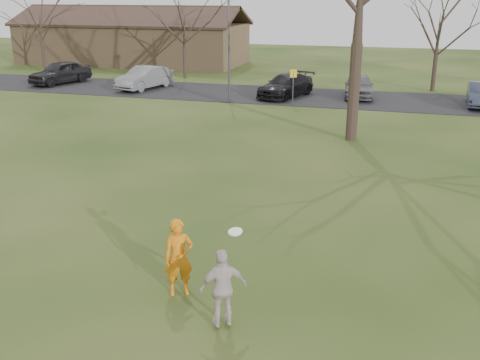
{
  "coord_description": "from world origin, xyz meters",
  "views": [
    {
      "loc": [
        3.89,
        -9.53,
        6.29
      ],
      "look_at": [
        0.0,
        4.0,
        1.5
      ],
      "focal_mm": 41.59,
      "sensor_mm": 36.0,
      "label": 1
    }
  ],
  "objects_px": {
    "car_4": "(359,86)",
    "catching_play": "(223,288)",
    "player_defender": "(179,258)",
    "car_1": "(145,78)",
    "building": "(133,42)",
    "car_3": "(286,86)",
    "car_0": "(60,72)",
    "lamp_post": "(229,33)"
  },
  "relations": [
    {
      "from": "car_0",
      "to": "car_1",
      "type": "xyz_separation_m",
      "value": [
        6.76,
        -0.4,
        -0.04
      ]
    },
    {
      "from": "car_4",
      "to": "building",
      "type": "xyz_separation_m",
      "value": [
        -21.47,
        12.42,
        1.18
      ]
    },
    {
      "from": "car_1",
      "to": "lamp_post",
      "type": "bearing_deg",
      "value": -5.4
    },
    {
      "from": "player_defender",
      "to": "car_1",
      "type": "relative_size",
      "value": 0.38
    },
    {
      "from": "car_0",
      "to": "catching_play",
      "type": "distance_m",
      "value": 32.88
    },
    {
      "from": "catching_play",
      "to": "building",
      "type": "relative_size",
      "value": 0.1
    },
    {
      "from": "car_1",
      "to": "lamp_post",
      "type": "xyz_separation_m",
      "value": [
        6.68,
        -2.34,
        3.18
      ]
    },
    {
      "from": "car_3",
      "to": "car_4",
      "type": "height_order",
      "value": "car_4"
    },
    {
      "from": "car_0",
      "to": "catching_play",
      "type": "relative_size",
      "value": 2.26
    },
    {
      "from": "building",
      "to": "player_defender",
      "type": "bearing_deg",
      "value": -62.38
    },
    {
      "from": "car_3",
      "to": "car_0",
      "type": "bearing_deg",
      "value": -164.36
    },
    {
      "from": "player_defender",
      "to": "car_1",
      "type": "height_order",
      "value": "player_defender"
    },
    {
      "from": "catching_play",
      "to": "building",
      "type": "bearing_deg",
      "value": 118.55
    },
    {
      "from": "car_3",
      "to": "lamp_post",
      "type": "relative_size",
      "value": 0.76
    },
    {
      "from": "player_defender",
      "to": "car_0",
      "type": "relative_size",
      "value": 0.38
    },
    {
      "from": "catching_play",
      "to": "building",
      "type": "distance_m",
      "value": 43.89
    },
    {
      "from": "car_4",
      "to": "catching_play",
      "type": "distance_m",
      "value": 26.13
    },
    {
      "from": "car_1",
      "to": "car_4",
      "type": "bearing_deg",
      "value": 16.91
    },
    {
      "from": "car_0",
      "to": "car_1",
      "type": "relative_size",
      "value": 1.02
    },
    {
      "from": "car_0",
      "to": "car_3",
      "type": "bearing_deg",
      "value": 15.69
    },
    {
      "from": "car_0",
      "to": "car_1",
      "type": "distance_m",
      "value": 6.77
    },
    {
      "from": "car_4",
      "to": "lamp_post",
      "type": "relative_size",
      "value": 0.67
    },
    {
      "from": "car_3",
      "to": "car_4",
      "type": "bearing_deg",
      "value": 31.54
    },
    {
      "from": "catching_play",
      "to": "building",
      "type": "height_order",
      "value": "building"
    },
    {
      "from": "car_4",
      "to": "player_defender",
      "type": "bearing_deg",
      "value": -99.29
    },
    {
      "from": "player_defender",
      "to": "building",
      "type": "relative_size",
      "value": 0.08
    },
    {
      "from": "player_defender",
      "to": "catching_play",
      "type": "distance_m",
      "value": 1.64
    },
    {
      "from": "player_defender",
      "to": "building",
      "type": "distance_m",
      "value": 42.41
    },
    {
      "from": "car_3",
      "to": "catching_play",
      "type": "bearing_deg",
      "value": -63.07
    },
    {
      "from": "car_1",
      "to": "car_4",
      "type": "distance_m",
      "value": 14.17
    },
    {
      "from": "catching_play",
      "to": "car_0",
      "type": "bearing_deg",
      "value": 128.36
    },
    {
      "from": "car_1",
      "to": "player_defender",
      "type": "bearing_deg",
      "value": -49.27
    },
    {
      "from": "catching_play",
      "to": "building",
      "type": "xyz_separation_m",
      "value": [
        -20.97,
        38.54,
        1.05
      ]
    },
    {
      "from": "building",
      "to": "car_4",
      "type": "bearing_deg",
      "value": -30.05
    },
    {
      "from": "player_defender",
      "to": "car_0",
      "type": "xyz_separation_m",
      "value": [
        -19.09,
        24.8,
        -0.04
      ]
    },
    {
      "from": "car_4",
      "to": "catching_play",
      "type": "height_order",
      "value": "catching_play"
    },
    {
      "from": "car_0",
      "to": "building",
      "type": "bearing_deg",
      "value": 110.68
    },
    {
      "from": "catching_play",
      "to": "car_1",
      "type": "bearing_deg",
      "value": 118.26
    },
    {
      "from": "car_0",
      "to": "lamp_post",
      "type": "bearing_deg",
      "value": 6.61
    },
    {
      "from": "car_0",
      "to": "car_4",
      "type": "distance_m",
      "value": 20.91
    },
    {
      "from": "player_defender",
      "to": "catching_play",
      "type": "relative_size",
      "value": 0.85
    },
    {
      "from": "player_defender",
      "to": "car_1",
      "type": "distance_m",
      "value": 27.34
    }
  ]
}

